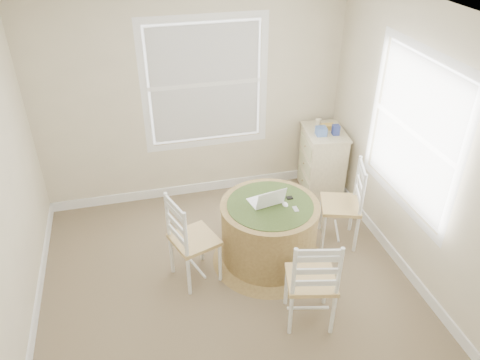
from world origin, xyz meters
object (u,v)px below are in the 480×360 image
object	(u,v)px
round_table	(269,230)
corner_chest	(322,161)
chair_left	(194,239)
chair_near	(311,279)
laptop	(266,200)
chair_right	(340,204)

from	to	relation	value
round_table	corner_chest	bearing A→B (deg)	48.45
chair_left	chair_near	world-z (taller)	same
chair_near	laptop	bearing A→B (deg)	-67.72
round_table	laptop	size ratio (longest dim) A/B	3.31
laptop	chair_left	bearing A→B (deg)	-3.76
round_table	chair_left	distance (m)	0.78
round_table	chair_near	distance (m)	0.86
round_table	laptop	world-z (taller)	laptop
chair_near	chair_left	bearing A→B (deg)	-28.34
chair_near	laptop	world-z (taller)	chair_near
chair_near	laptop	xyz separation A→B (m)	(-0.14, 0.88, 0.26)
chair_left	laptop	size ratio (longest dim) A/B	2.69
chair_left	corner_chest	xyz separation A→B (m)	(1.81, 1.17, -0.05)
chair_left	corner_chest	distance (m)	2.16
chair_right	laptop	distance (m)	0.91
round_table	chair_right	size ratio (longest dim) A/B	1.23
chair_right	corner_chest	bearing A→B (deg)	-173.24
chair_near	chair_right	xyz separation A→B (m)	(0.72, 0.97, 0.00)
round_table	chair_near	size ratio (longest dim) A/B	1.23
chair_near	chair_right	distance (m)	1.21
chair_left	chair_right	world-z (taller)	same
round_table	chair_near	xyz separation A→B (m)	(0.12, -0.85, 0.09)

